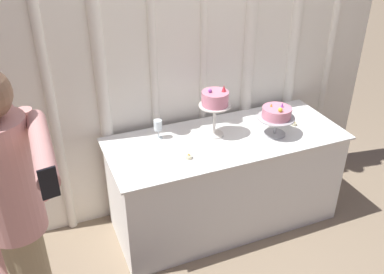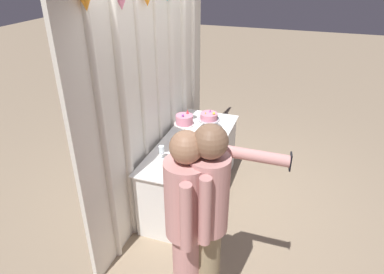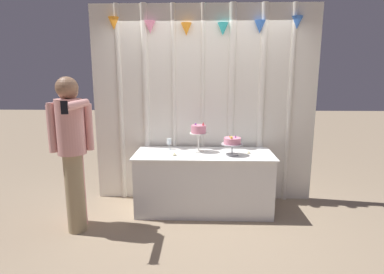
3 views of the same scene
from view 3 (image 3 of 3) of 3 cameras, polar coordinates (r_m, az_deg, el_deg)
name	(u,v)px [view 3 (image 3 of 3)]	position (r m, az deg, el deg)	size (l,w,h in m)	color
ground_plane	(203,213)	(4.24, 2.11, -13.68)	(24.00, 24.00, 0.00)	gray
draped_curtain	(204,103)	(4.38, 2.31, 6.27)	(3.10, 0.16, 2.72)	white
cake_table	(204,182)	(4.18, 2.14, -8.18)	(1.80, 0.73, 0.79)	white
cake_display_nearleft	(199,131)	(4.08, 1.22, 1.13)	(0.24, 0.24, 0.40)	silver
cake_display_nearright	(232,142)	(3.96, 7.39, -0.96)	(0.28, 0.28, 0.26)	#B2B2B7
wine_glass	(169,142)	(4.25, -4.22, -0.90)	(0.06, 0.06, 0.15)	silver
tealight_far_left	(175,155)	(3.93, -3.20, -3.29)	(0.05, 0.05, 0.04)	beige
tealight_near_left	(249,153)	(4.09, 10.37, -2.91)	(0.04, 0.04, 0.03)	beige
guest_man_dark_suit	(72,148)	(3.87, -21.13, -1.87)	(0.47, 0.41, 1.73)	#D6938E
guest_man_pink_jacket	(71,146)	(3.69, -21.30, -1.56)	(0.45, 0.68, 1.78)	#9E8966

